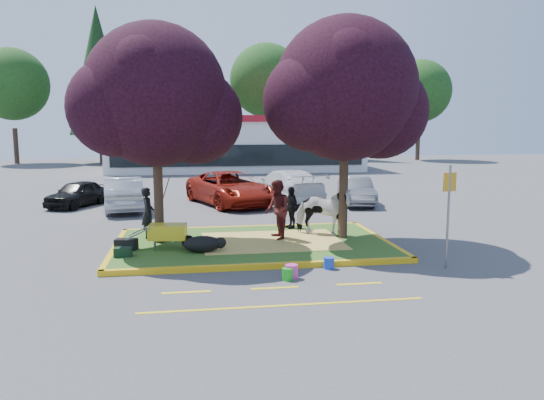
{
  "coord_description": "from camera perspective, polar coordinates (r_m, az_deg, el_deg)",
  "views": [
    {
      "loc": [
        -1.91,
        -15.72,
        3.7
      ],
      "look_at": [
        0.68,
        0.5,
        1.36
      ],
      "focal_mm": 35.0,
      "sensor_mm": 36.0,
      "label": 1
    }
  ],
  "objects": [
    {
      "name": "calf",
      "position": [
        15.03,
        -7.51,
        -4.71
      ],
      "size": [
        1.21,
        0.98,
        0.46
      ],
      "primitive_type": "ellipsoid",
      "rotation": [
        0.0,
        0.0,
        -0.42
      ],
      "color": "black",
      "rests_on": "median_island"
    },
    {
      "name": "fire_lane_stripe_b",
      "position": [
        12.25,
        0.34,
        -9.44
      ],
      "size": [
        1.1,
        0.12,
        0.01
      ],
      "primitive_type": "cube",
      "color": "yellow",
      "rests_on": "ground"
    },
    {
      "name": "curb_near",
      "position": [
        13.77,
        -0.77,
        -7.14
      ],
      "size": [
        8.3,
        0.16,
        0.15
      ],
      "primitive_type": "cube",
      "color": "gold",
      "rests_on": "ground"
    },
    {
      "name": "ground",
      "position": [
        16.27,
        -2.08,
        -5.03
      ],
      "size": [
        90.0,
        90.0,
        0.0
      ],
      "primitive_type": "plane",
      "color": "#424244",
      "rests_on": "ground"
    },
    {
      "name": "handler",
      "position": [
        17.09,
        -13.21,
        -1.34
      ],
      "size": [
        0.39,
        0.59,
        1.6
      ],
      "primitive_type": "imported",
      "rotation": [
        0.0,
        0.0,
        1.58
      ],
      "color": "black",
      "rests_on": "median_island"
    },
    {
      "name": "visitor_b",
      "position": [
        18.25,
        2.07,
        -0.79
      ],
      "size": [
        0.57,
        0.91,
        1.45
      ],
      "primitive_type": "imported",
      "rotation": [
        0.0,
        0.0,
        -1.29
      ],
      "color": "black",
      "rests_on": "median_island"
    },
    {
      "name": "gear_bag_green",
      "position": [
        14.99,
        -15.74,
        -5.4
      ],
      "size": [
        0.47,
        0.29,
        0.25
      ],
      "primitive_type": "cube",
      "rotation": [
        0.0,
        0.0,
        -0.0
      ],
      "color": "black",
      "rests_on": "median_island"
    },
    {
      "name": "bucket_pink",
      "position": [
        12.96,
        2.09,
        -7.7
      ],
      "size": [
        0.42,
        0.42,
        0.34
      ],
      "primitive_type": "cylinder",
      "rotation": [
        0.0,
        0.0,
        -0.42
      ],
      "color": "#E633A0",
      "rests_on": "ground"
    },
    {
      "name": "treeline",
      "position": [
        53.58,
        -5.81,
        12.4
      ],
      "size": [
        46.58,
        7.8,
        14.63
      ],
      "color": "black",
      "rests_on": "ground"
    },
    {
      "name": "car_white",
      "position": [
        25.39,
        1.54,
        1.53
      ],
      "size": [
        3.29,
        5.77,
        1.58
      ],
      "primitive_type": "imported",
      "rotation": [
        0.0,
        0.0,
        3.35
      ],
      "color": "white",
      "rests_on": "ground"
    },
    {
      "name": "wheelbarrow",
      "position": [
        15.5,
        -11.11,
        -3.41
      ],
      "size": [
        1.91,
        0.75,
        0.72
      ],
      "rotation": [
        0.0,
        0.0,
        -0.11
      ],
      "color": "black",
      "rests_on": "median_island"
    },
    {
      "name": "tree_purple_right",
      "position": [
        16.64,
        7.98,
        11.01
      ],
      "size": [
        5.3,
        4.4,
        6.82
      ],
      "color": "black",
      "rests_on": "median_island"
    },
    {
      "name": "visitor_a",
      "position": [
        16.43,
        0.54,
        -1.06
      ],
      "size": [
        0.77,
        0.95,
        1.86
      ],
      "primitive_type": "imported",
      "rotation": [
        0.0,
        0.0,
        -1.5
      ],
      "color": "#491615",
      "rests_on": "median_island"
    },
    {
      "name": "fire_lane_long",
      "position": [
        11.13,
        1.37,
        -11.28
      ],
      "size": [
        6.0,
        0.1,
        0.01
      ],
      "primitive_type": "cube",
      "color": "yellow",
      "rests_on": "ground"
    },
    {
      "name": "curb_far",
      "position": [
        18.76,
        -3.05,
        -3.03
      ],
      "size": [
        8.3,
        0.16,
        0.15
      ],
      "primitive_type": "cube",
      "color": "gold",
      "rests_on": "ground"
    },
    {
      "name": "bucket_green",
      "position": [
        12.82,
        1.69,
        -7.98
      ],
      "size": [
        0.36,
        0.36,
        0.29
      ],
      "primitive_type": "cylinder",
      "rotation": [
        0.0,
        0.0,
        0.4
      ],
      "color": "#19A31E",
      "rests_on": "ground"
    },
    {
      "name": "retail_building",
      "position": [
        43.91,
        -3.97,
        6.21
      ],
      "size": [
        20.4,
        8.4,
        4.4
      ],
      "color": "silver",
      "rests_on": "ground"
    },
    {
      "name": "straw_bedding",
      "position": [
        16.31,
        0.01,
        -4.43
      ],
      "size": [
        4.2,
        3.0,
        0.01
      ],
      "primitive_type": "cube",
      "color": "#E3CF5D",
      "rests_on": "median_island"
    },
    {
      "name": "curb_left",
      "position": [
        16.28,
        -16.55,
        -5.08
      ],
      "size": [
        0.16,
        5.3,
        0.15
      ],
      "primitive_type": "cube",
      "color": "gold",
      "rests_on": "ground"
    },
    {
      "name": "tree_purple_left",
      "position": [
        16.14,
        -12.34,
        10.28
      ],
      "size": [
        5.06,
        4.2,
        6.51
      ],
      "color": "black",
      "rests_on": "median_island"
    },
    {
      "name": "sign_post",
      "position": [
        14.27,
        18.47,
        -0.48
      ],
      "size": [
        0.38,
        0.09,
        2.68
      ],
      "rotation": [
        0.0,
        0.0,
        0.15
      ],
      "color": "slate",
      "rests_on": "ground"
    },
    {
      "name": "fire_lane_stripe_c",
      "position": [
        12.72,
        9.37,
        -8.89
      ],
      "size": [
        1.1,
        0.12,
        0.01
      ],
      "primitive_type": "cube",
      "color": "yellow",
      "rests_on": "ground"
    },
    {
      "name": "car_black",
      "position": [
        25.64,
        -20.22,
        0.65
      ],
      "size": [
        2.71,
        3.73,
        1.18
      ],
      "primitive_type": "imported",
      "rotation": [
        0.0,
        0.0,
        -0.43
      ],
      "color": "black",
      "rests_on": "ground"
    },
    {
      "name": "car_grey",
      "position": [
        24.95,
        9.05,
        0.95
      ],
      "size": [
        1.87,
        3.95,
        1.25
      ],
      "primitive_type": "imported",
      "rotation": [
        0.0,
        0.0,
        -0.15
      ],
      "color": "#5C5F64",
      "rests_on": "ground"
    },
    {
      "name": "fire_lane_stripe_a",
      "position": [
        12.1,
        -9.18,
        -9.77
      ],
      "size": [
        1.1,
        0.12,
        0.01
      ],
      "primitive_type": "cube",
      "color": "yellow",
      "rests_on": "ground"
    },
    {
      "name": "car_silver",
      "position": [
        23.87,
        -15.71,
        0.67
      ],
      "size": [
        2.14,
        4.59,
        1.46
      ],
      "primitive_type": "imported",
      "rotation": [
        0.0,
        0.0,
        3.28
      ],
      "color": "#A3A5AA",
      "rests_on": "ground"
    },
    {
      "name": "gear_bag_dark",
      "position": [
        15.76,
        -15.41,
        -4.61
      ],
      "size": [
        0.67,
        0.47,
        0.31
      ],
      "primitive_type": "cube",
      "rotation": [
        0.0,
        0.0,
        -0.24
      ],
      "color": "black",
      "rests_on": "median_island"
    },
    {
      "name": "bucket_blue",
      "position": [
        13.87,
        6.13,
        -6.77
      ],
      "size": [
        0.32,
        0.32,
        0.3
      ],
      "primitive_type": "cylinder",
      "rotation": [
        0.0,
        0.0,
        0.18
      ],
      "color": "blue",
      "rests_on": "ground"
    },
    {
      "name": "car_red",
      "position": [
        24.66,
        -4.59,
        1.28
      ],
      "size": [
        4.3,
        6.09,
        1.54
      ],
      "primitive_type": "imported",
      "rotation": [
        0.0,
        0.0,
        0.35
      ],
      "color": "maroon",
      "rests_on": "ground"
    },
    {
      "name": "cow",
      "position": [
        17.1,
        5.48,
        -1.22
      ],
      "size": [
        2.04,
        1.54,
        1.57
      ],
      "primitive_type": "imported",
      "rotation": [
        0.0,
        0.0,
        1.14
      ],
      "color": "white",
      "rests_on": "median_island"
    },
    {
      "name": "curb_right",
      "position": [
        17.21,
        11.56,
        -4.2
      ],
      "size": [
        0.16,
        5.3,
        0.15
      ],
      "primitive_type": "cube",
      "color": "gold",
      "rests_on": "ground"
    },
    {
      "name": "median_island",
      "position": [
        16.25,
        -2.09,
        -4.77
      ],
      "size": [
        8.0,
        5.0,
        0.15
      ],
      "primitive_type": "cube",
      "color": "#2F551A",
      "rests_on": "ground"
    }
  ]
}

